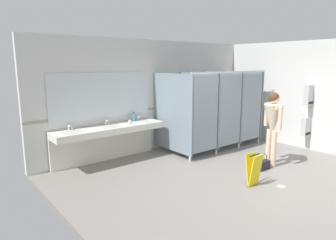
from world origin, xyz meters
The scene contains 15 objects.
ground_plane centered at (0.00, 0.00, -0.05)m, with size 6.45×6.46×0.10m, color gray.
wall_back centered at (0.00, 2.99, 1.37)m, with size 6.45×0.12×2.74m, color silver.
wall_side_right centered at (2.98, 0.00, 1.37)m, with size 0.12×6.46×2.74m, color silver.
wall_back_tile_band centered at (0.00, 2.92, 1.05)m, with size 6.45×0.01×0.06m, color #9E937F.
vanity_counter centered at (-1.54, 2.70, 0.61)m, with size 2.51×0.58×0.94m.
mirror_panel centered at (-1.54, 2.92, 1.48)m, with size 2.41×0.02×1.00m, color silver.
bathroom_stalls centered at (1.18, 2.01, 1.04)m, with size 2.66×1.39×1.99m.
paper_towel_dispenser_upper centered at (2.85, 0.43, 1.40)m, with size 0.39×0.13×0.50m.
paper_towel_dispenser_lower centered at (2.85, 0.43, 0.61)m, with size 0.40×0.13×0.48m.
person_standing centered at (1.05, 0.30, 1.00)m, with size 0.52×0.52×1.59m.
handbag centered at (0.71, 0.24, 0.11)m, with size 0.30×0.13×0.34m.
soap_dispenser centered at (-0.82, 2.79, 0.92)m, with size 0.07×0.07×0.22m.
paper_cup centered at (-1.06, 2.57, 0.87)m, with size 0.07×0.07×0.09m, color beige.
wet_floor_sign centered at (-0.15, -0.12, 0.30)m, with size 0.28×0.19×0.59m.
floor_drain_cover centered at (0.21, -0.47, 0.00)m, with size 0.14×0.14×0.01m, color #B7BABF.
Camera 1 is at (-4.55, -3.11, 2.19)m, focal length 31.92 mm.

